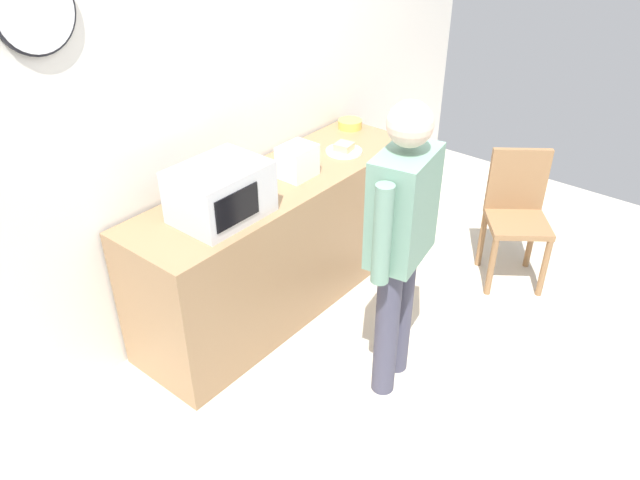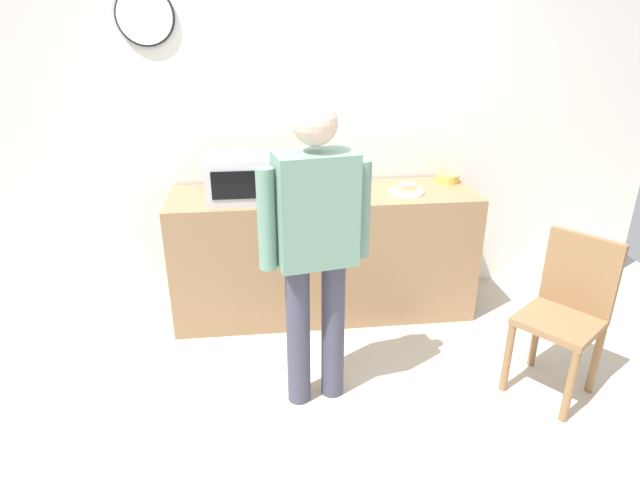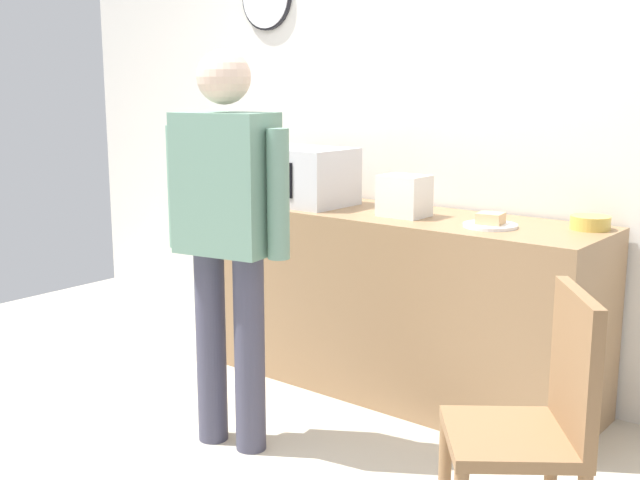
# 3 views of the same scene
# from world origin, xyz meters

# --- Properties ---
(ground_plane) EXTENTS (6.00, 6.00, 0.00)m
(ground_plane) POSITION_xyz_m (0.00, 0.00, 0.00)
(ground_plane) COLOR beige
(back_wall) EXTENTS (5.40, 0.13, 2.60)m
(back_wall) POSITION_xyz_m (-0.01, 1.60, 1.30)
(back_wall) COLOR silver
(back_wall) RESTS_ON ground_plane
(kitchen_counter) EXTENTS (2.13, 0.62, 0.92)m
(kitchen_counter) POSITION_xyz_m (0.06, 1.22, 0.46)
(kitchen_counter) COLOR #93704C
(kitchen_counter) RESTS_ON ground_plane
(microwave) EXTENTS (0.50, 0.39, 0.30)m
(microwave) POSITION_xyz_m (-0.47, 1.16, 1.07)
(microwave) COLOR silver
(microwave) RESTS_ON kitchen_counter
(sandwich_plate) EXTENTS (0.24, 0.24, 0.07)m
(sandwich_plate) POSITION_xyz_m (0.63, 1.15, 0.94)
(sandwich_plate) COLOR white
(sandwich_plate) RESTS_ON kitchen_counter
(salad_bowl) EXTENTS (0.17, 0.17, 0.06)m
(salad_bowl) POSITION_xyz_m (1.00, 1.38, 0.95)
(salad_bowl) COLOR gold
(salad_bowl) RESTS_ON kitchen_counter
(toaster) EXTENTS (0.22, 0.18, 0.20)m
(toaster) POSITION_xyz_m (0.16, 1.16, 1.02)
(toaster) COLOR silver
(toaster) RESTS_ON kitchen_counter
(fork_utensil) EXTENTS (0.09, 0.16, 0.01)m
(fork_utensil) POSITION_xyz_m (0.04, 1.39, 0.92)
(fork_utensil) COLOR silver
(fork_utensil) RESTS_ON kitchen_counter
(spoon_utensil) EXTENTS (0.13, 0.14, 0.01)m
(spoon_utensil) POSITION_xyz_m (0.03, 1.49, 0.92)
(spoon_utensil) COLOR silver
(spoon_utensil) RESTS_ON kitchen_counter
(person_standing) EXTENTS (0.58, 0.31, 1.69)m
(person_standing) POSITION_xyz_m (-0.11, 0.23, 0.99)
(person_standing) COLOR #414155
(person_standing) RESTS_ON ground_plane
(wooden_chair) EXTENTS (0.56, 0.56, 0.94)m
(wooden_chair) POSITION_xyz_m (1.31, 0.16, 0.52)
(wooden_chair) COLOR olive
(wooden_chair) RESTS_ON ground_plane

